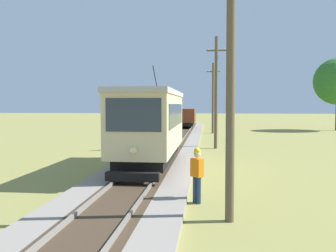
# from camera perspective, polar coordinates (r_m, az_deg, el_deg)

# --- Properties ---
(red_tram) EXTENTS (2.60, 8.54, 4.79)m
(red_tram) POSITION_cam_1_polar(r_m,az_deg,el_deg) (17.05, -2.84, 0.25)
(red_tram) COLOR beige
(red_tram) RESTS_ON rail_right
(freight_car) EXTENTS (2.40, 5.20, 2.31)m
(freight_car) POSITION_cam_1_polar(r_m,az_deg,el_deg) (45.00, 2.88, 1.44)
(freight_car) COLOR brown
(freight_car) RESTS_ON rail_right
(utility_pole_near_tram) EXTENTS (1.40, 0.57, 7.57)m
(utility_pole_near_tram) POSITION_cam_1_polar(r_m,az_deg,el_deg) (9.67, 10.10, 7.74)
(utility_pole_near_tram) COLOR brown
(utility_pole_near_tram) RESTS_ON ground
(utility_pole_mid) EXTENTS (1.40, 0.55, 7.92)m
(utility_pole_mid) POSITION_cam_1_polar(r_m,az_deg,el_deg) (25.30, 7.79, 5.50)
(utility_pole_mid) COLOR brown
(utility_pole_mid) RESTS_ON ground
(utility_pole_far) EXTENTS (1.40, 0.63, 7.66)m
(utility_pole_far) POSITION_cam_1_polar(r_m,az_deg,el_deg) (38.75, 7.29, 4.59)
(utility_pole_far) COLOR brown
(utility_pole_far) RESTS_ON ground
(track_worker) EXTENTS (0.44, 0.43, 1.78)m
(track_worker) POSITION_cam_1_polar(r_m,az_deg,el_deg) (11.34, 4.72, -7.55)
(track_worker) COLOR navy
(track_worker) RESTS_ON ground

